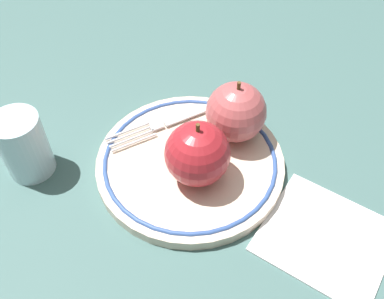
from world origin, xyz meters
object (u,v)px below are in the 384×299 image
at_px(drinking_glass, 24,146).
at_px(plate, 192,164).
at_px(apple_red_whole, 197,154).
at_px(apple_second_whole, 236,112).
at_px(fork, 174,120).
at_px(napkin_folded, 326,237).

bearing_deg(drinking_glass, plate, -135.72).
bearing_deg(apple_red_whole, apple_second_whole, -80.92).
distance_m(fork, drinking_glass, 0.20).
relative_size(apple_red_whole, drinking_glass, 1.01).
height_order(apple_red_whole, apple_second_whole, same).
xyz_separation_m(apple_second_whole, napkin_folded, (-0.18, 0.04, -0.06)).
bearing_deg(napkin_folded, apple_second_whole, -12.26).
height_order(plate, drinking_glass, drinking_glass).
bearing_deg(drinking_glass, apple_second_whole, -125.70).
relative_size(fork, napkin_folded, 1.30).
relative_size(plate, napkin_folded, 1.75).
bearing_deg(apple_red_whole, drinking_glass, 37.97).
relative_size(apple_red_whole, fork, 0.49).
distance_m(apple_second_whole, fork, 0.09).
bearing_deg(fork, plate, 81.48).
height_order(apple_red_whole, napkin_folded, apple_red_whole).
relative_size(plate, drinking_glass, 2.76).
bearing_deg(napkin_folded, fork, 0.69).
distance_m(fork, napkin_folded, 0.25).
xyz_separation_m(apple_second_whole, drinking_glass, (0.16, 0.22, -0.01)).
bearing_deg(fork, apple_second_whole, 135.89).
height_order(fork, napkin_folded, fork).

